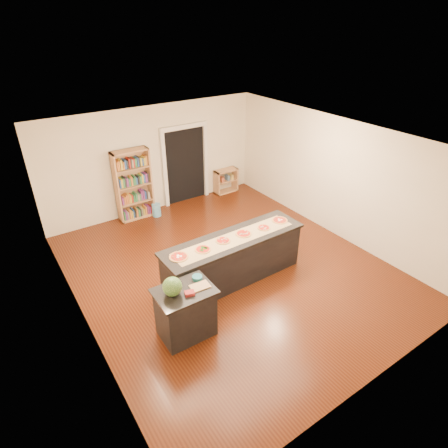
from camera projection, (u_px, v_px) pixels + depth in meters
room at (230, 210)px, 7.33m from camera, size 6.00×7.00×2.80m
doorway at (185, 161)px, 10.36m from camera, size 1.40×0.09×2.21m
kitchen_island at (234, 259)px, 7.47m from camera, size 2.98×0.81×0.98m
side_counter at (186, 312)px, 6.17m from camera, size 0.94×0.69×0.93m
bookshelf at (134, 185)px, 9.58m from camera, size 0.93×0.33×1.85m
low_shelf at (226, 181)px, 11.27m from camera, size 0.72×0.31×0.72m
waste_bin at (156, 210)px, 10.02m from camera, size 0.23×0.23×0.34m
kraft_paper at (235, 238)px, 7.21m from camera, size 2.60×0.50×0.00m
watermelon at (172, 287)px, 5.78m from camera, size 0.31×0.31×0.31m
cutting_board at (200, 286)px, 6.02m from camera, size 0.33×0.23×0.02m
package_red at (190, 293)px, 5.84m from camera, size 0.18×0.15×0.05m
package_teal at (197, 278)px, 6.18m from camera, size 0.17×0.17×0.06m
pizza_a at (179, 257)px, 6.65m from camera, size 0.34×0.34×0.02m
pizza_b at (203, 249)px, 6.86m from camera, size 0.30×0.30×0.02m
pizza_c at (223, 241)px, 7.12m from camera, size 0.30×0.30×0.02m
pizza_d at (244, 234)px, 7.34m from camera, size 0.31×0.31×0.02m
pizza_e at (264, 228)px, 7.55m from camera, size 0.28×0.28×0.02m
pizza_f at (280, 220)px, 7.82m from camera, size 0.31×0.31×0.02m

